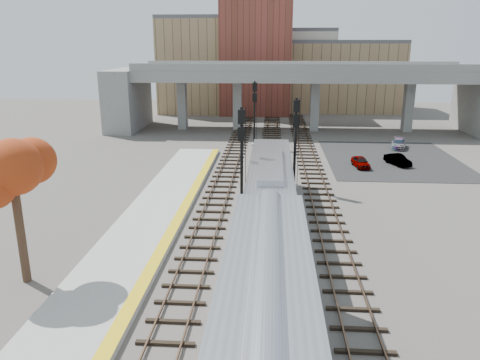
% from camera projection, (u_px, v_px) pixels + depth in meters
% --- Properties ---
extents(ground, '(160.00, 160.00, 0.00)m').
position_uv_depth(ground, '(249.00, 281.00, 24.67)').
color(ground, '#47423D').
rests_on(ground, ground).
extents(platform, '(4.50, 60.00, 0.35)m').
position_uv_depth(platform, '(115.00, 273.00, 25.11)').
color(platform, '#9E9E99').
rests_on(platform, ground).
extents(yellow_strip, '(0.70, 60.00, 0.01)m').
position_uv_depth(yellow_strip, '(149.00, 271.00, 24.93)').
color(yellow_strip, yellow).
rests_on(yellow_strip, platform).
extents(tracks, '(10.70, 95.00, 0.25)m').
position_uv_depth(tracks, '(269.00, 202.00, 36.55)').
color(tracks, black).
rests_on(tracks, ground).
extents(overpass, '(54.00, 12.00, 9.50)m').
position_uv_depth(overpass, '(301.00, 89.00, 65.79)').
color(overpass, slate).
rests_on(overpass, ground).
extents(buildings_far, '(43.00, 21.00, 20.60)m').
position_uv_depth(buildings_far, '(275.00, 67.00, 86.10)').
color(buildings_far, '#8E7853').
rests_on(buildings_far, ground).
extents(parking_lot, '(14.00, 18.00, 0.04)m').
position_uv_depth(parking_lot, '(391.00, 159.00, 50.53)').
color(parking_lot, black).
rests_on(parking_lot, ground).
extents(locomotive, '(3.02, 19.05, 4.10)m').
position_uv_depth(locomotive, '(270.00, 190.00, 32.34)').
color(locomotive, '#A8AAB2').
rests_on(locomotive, ground).
extents(signal_mast_near, '(0.60, 0.64, 7.77)m').
position_uv_depth(signal_mast_near, '(242.00, 160.00, 33.65)').
color(signal_mast_near, '#9E9E99').
rests_on(signal_mast_near, ground).
extents(signal_mast_mid, '(0.60, 0.64, 7.78)m').
position_uv_depth(signal_mast_mid, '(295.00, 143.00, 39.11)').
color(signal_mast_mid, '#9E9E99').
rests_on(signal_mast_mid, ground).
extents(signal_mast_far, '(0.60, 0.64, 7.77)m').
position_uv_depth(signal_mast_far, '(254.00, 113.00, 55.79)').
color(signal_mast_far, '#9E9E99').
rests_on(signal_mast_far, ground).
extents(tree, '(3.60, 3.60, 8.11)m').
position_uv_depth(tree, '(12.00, 171.00, 22.97)').
color(tree, '#382619').
rests_on(tree, ground).
extents(car_a, '(1.69, 3.35, 1.09)m').
position_uv_depth(car_a, '(361.00, 162.00, 46.95)').
color(car_a, '#99999E').
rests_on(car_a, parking_lot).
extents(car_b, '(2.34, 3.53, 1.10)m').
position_uv_depth(car_b, '(398.00, 160.00, 47.80)').
color(car_b, '#99999E').
rests_on(car_b, parking_lot).
extents(car_c, '(2.52, 4.09, 1.11)m').
position_uv_depth(car_c, '(398.00, 144.00, 55.46)').
color(car_c, '#99999E').
rests_on(car_c, parking_lot).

